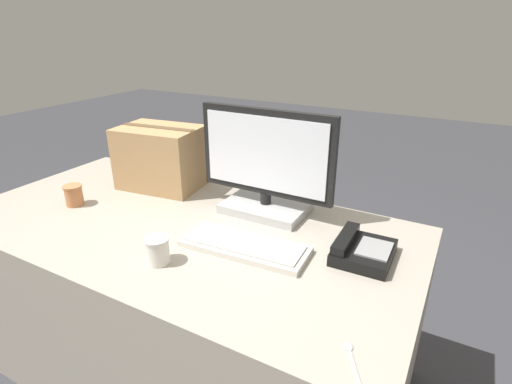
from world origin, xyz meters
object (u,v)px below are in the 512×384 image
object	(u,v)px
monitor	(266,170)
paper_cup_left	(74,195)
desk_phone	(361,250)
spoon	(352,359)
keyboard	(244,246)
cardboard_box	(161,157)
paper_cup_right	(157,250)

from	to	relation	value
monitor	paper_cup_left	xyz separation A→B (m)	(-0.74, -0.34, -0.13)
desk_phone	spoon	world-z (taller)	desk_phone
keyboard	cardboard_box	xyz separation A→B (m)	(-0.63, 0.31, 0.13)
monitor	desk_phone	size ratio (longest dim) A/B	2.63
keyboard	paper_cup_left	size ratio (longest dim) A/B	5.08
paper_cup_left	spoon	size ratio (longest dim) A/B	0.60
monitor	paper_cup_left	distance (m)	0.82
monitor	cardboard_box	world-z (taller)	monitor
keyboard	paper_cup_right	bearing A→B (deg)	-138.29
spoon	cardboard_box	distance (m)	1.27
paper_cup_left	cardboard_box	xyz separation A→B (m)	(0.18, 0.35, 0.10)
keyboard	desk_phone	xyz separation A→B (m)	(0.36, 0.14, 0.01)
desk_phone	keyboard	bearing A→B (deg)	-159.62
paper_cup_right	cardboard_box	xyz separation A→B (m)	(-0.43, 0.52, 0.10)
desk_phone	cardboard_box	distance (m)	1.02
paper_cup_left	desk_phone	bearing A→B (deg)	8.62
monitor	desk_phone	world-z (taller)	monitor
paper_cup_right	keyboard	bearing A→B (deg)	45.23
cardboard_box	spoon	bearing A→B (deg)	-29.36
monitor	keyboard	xyz separation A→B (m)	(0.08, -0.30, -0.17)
monitor	spoon	size ratio (longest dim) A/B	3.79
monitor	cardboard_box	distance (m)	0.56
keyboard	spoon	size ratio (longest dim) A/B	3.03
paper_cup_left	paper_cup_right	xyz separation A→B (m)	(0.61, -0.17, 0.00)
monitor	spoon	world-z (taller)	monitor
paper_cup_left	paper_cup_right	bearing A→B (deg)	-15.50
cardboard_box	monitor	bearing A→B (deg)	-1.45
monitor	cardboard_box	size ratio (longest dim) A/B	1.43
desk_phone	cardboard_box	size ratio (longest dim) A/B	0.54
paper_cup_left	spoon	bearing A→B (deg)	-11.77
paper_cup_right	cardboard_box	distance (m)	0.68
paper_cup_right	spoon	size ratio (longest dim) A/B	0.61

